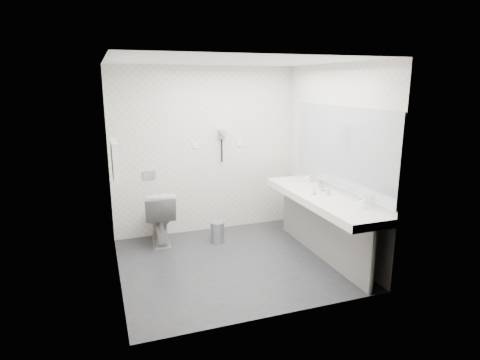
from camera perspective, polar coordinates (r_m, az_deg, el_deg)
name	(u,v)px	position (r m, az deg, el deg)	size (l,w,h in m)	color
floor	(233,263)	(5.34, -1.00, -11.50)	(2.80, 2.80, 0.00)	#2B2C31
ceiling	(232,61)	(4.84, -1.12, 16.36)	(2.80, 2.80, 0.00)	white
wall_back	(205,151)	(6.17, -4.92, 4.07)	(2.80, 2.80, 0.00)	white
wall_front	(277,195)	(3.77, 5.26, -2.12)	(2.80, 2.80, 0.00)	white
wall_left	(112,177)	(4.70, -17.45, 0.47)	(2.60, 2.60, 0.00)	white
wall_right	(332,160)	(5.54, 12.82, 2.69)	(2.60, 2.60, 0.00)	white
vanity_counter	(320,199)	(5.34, 11.20, -2.62)	(0.55, 2.20, 0.10)	white
vanity_panel	(320,230)	(5.48, 11.22, -6.86)	(0.03, 2.15, 0.75)	gray
vanity_post_near	(373,261)	(4.71, 18.10, -10.81)	(0.06, 0.06, 0.75)	silver
vanity_post_far	(288,207)	(6.36, 6.69, -3.80)	(0.06, 0.06, 0.75)	silver
mirror	(341,148)	(5.33, 13.93, 4.39)	(0.02, 2.20, 1.05)	#B2BCC6
basin_near	(350,211)	(4.81, 15.16, -4.22)	(0.40, 0.31, 0.05)	white
basin_far	(297,185)	(5.88, 8.00, -0.64)	(0.40, 0.31, 0.05)	white
faucet_near	(365,202)	(4.89, 17.11, -2.94)	(0.04, 0.04, 0.15)	silver
faucet_far	(309,177)	(5.94, 9.70, 0.36)	(0.04, 0.04, 0.15)	silver
soap_bottle_a	(328,191)	(5.34, 12.29, -1.54)	(0.05, 0.05, 0.10)	white
soap_bottle_b	(314,191)	(5.34, 10.33, -1.52)	(0.07, 0.07, 0.09)	white
glass_left	(323,187)	(5.54, 11.57, -0.92)	(0.06, 0.06, 0.11)	silver
glass_right	(320,184)	(5.68, 11.23, -0.60)	(0.05, 0.05, 0.10)	silver
toilet	(160,216)	(5.97, -11.23, -5.01)	(0.43, 0.77, 0.78)	white
flush_plate	(149,175)	(6.06, -12.62, 0.72)	(0.18, 0.02, 0.12)	#B2B5BA
pedal_bin	(217,232)	(5.95, -3.19, -7.35)	(0.20, 0.20, 0.28)	#B2B5BA
bin_lid	(217,223)	(5.90, -3.21, -6.01)	(0.20, 0.20, 0.01)	#B2B5BA
towel_rail	(113,143)	(5.19, -17.41, 5.04)	(0.02, 0.02, 0.62)	silver
towel_near	(116,162)	(5.09, -17.05, 2.39)	(0.07, 0.24, 0.48)	white
towel_far	(114,158)	(5.36, -17.21, 2.93)	(0.07, 0.24, 0.48)	white
dryer_cradle	(221,134)	(6.17, -2.63, 6.46)	(0.10, 0.04, 0.14)	gray
dryer_barrel	(223,133)	(6.10, -2.44, 6.66)	(0.08, 0.08, 0.14)	gray
dryer_cord	(222,151)	(6.19, -2.57, 4.14)	(0.02, 0.02, 0.35)	black
switch_plate_a	(195,145)	(6.11, -6.27, 4.89)	(0.09, 0.02, 0.09)	white
switch_plate_b	(240,143)	(6.30, -0.05, 5.24)	(0.09, 0.02, 0.09)	white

